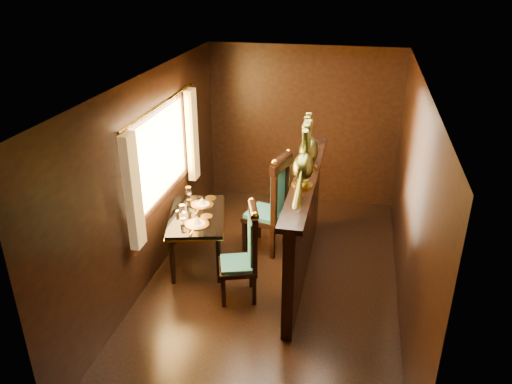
{
  "coord_description": "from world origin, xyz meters",
  "views": [
    {
      "loc": [
        0.88,
        -5.06,
        3.62
      ],
      "look_at": [
        -0.29,
        0.36,
        1.04
      ],
      "focal_mm": 35.0,
      "sensor_mm": 36.0,
      "label": 1
    }
  ],
  "objects_px": {
    "dining_table": "(197,219)",
    "peacock_right": "(309,140)",
    "peacock_left": "(304,155)",
    "chair_right": "(275,201)",
    "chair_left": "(247,250)"
  },
  "relations": [
    {
      "from": "chair_right",
      "to": "peacock_right",
      "type": "distance_m",
      "value": 1.14
    },
    {
      "from": "peacock_left",
      "to": "peacock_right",
      "type": "bearing_deg",
      "value": 90.0
    },
    {
      "from": "dining_table",
      "to": "chair_right",
      "type": "relative_size",
      "value": 0.91
    },
    {
      "from": "chair_left",
      "to": "peacock_right",
      "type": "distance_m",
      "value": 1.46
    },
    {
      "from": "dining_table",
      "to": "peacock_left",
      "type": "height_order",
      "value": "peacock_left"
    },
    {
      "from": "dining_table",
      "to": "peacock_right",
      "type": "height_order",
      "value": "peacock_right"
    },
    {
      "from": "chair_left",
      "to": "peacock_left",
      "type": "bearing_deg",
      "value": 5.45
    },
    {
      "from": "dining_table",
      "to": "chair_left",
      "type": "bearing_deg",
      "value": -51.98
    },
    {
      "from": "dining_table",
      "to": "peacock_right",
      "type": "bearing_deg",
      "value": -8.62
    },
    {
      "from": "chair_right",
      "to": "peacock_right",
      "type": "relative_size",
      "value": 1.88
    },
    {
      "from": "chair_left",
      "to": "dining_table",
      "type": "bearing_deg",
      "value": 124.34
    },
    {
      "from": "peacock_left",
      "to": "chair_right",
      "type": "bearing_deg",
      "value": 118.24
    },
    {
      "from": "chair_left",
      "to": "peacock_left",
      "type": "relative_size",
      "value": 1.6
    },
    {
      "from": "chair_left",
      "to": "peacock_left",
      "type": "distance_m",
      "value": 1.27
    },
    {
      "from": "peacock_left",
      "to": "dining_table",
      "type": "bearing_deg",
      "value": 164.96
    }
  ]
}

